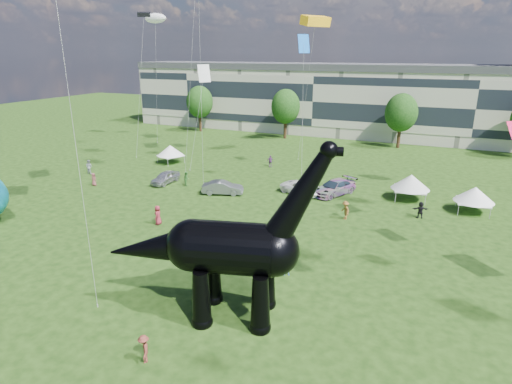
% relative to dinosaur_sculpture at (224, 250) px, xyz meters
% --- Properties ---
extents(ground, '(220.00, 220.00, 0.00)m').
position_rel_dinosaur_sculpture_xyz_m(ground, '(-4.01, 0.64, -4.28)').
color(ground, '#16330C').
rests_on(ground, ground).
extents(terrace_row, '(78.00, 11.00, 12.00)m').
position_rel_dinosaur_sculpture_xyz_m(terrace_row, '(-12.01, 62.64, 1.72)').
color(terrace_row, beige).
rests_on(terrace_row, ground).
extents(tree_far_left, '(5.20, 5.20, 9.44)m').
position_rel_dinosaur_sculpture_xyz_m(tree_far_left, '(-34.01, 53.64, 2.01)').
color(tree_far_left, '#382314').
rests_on(tree_far_left, ground).
extents(tree_mid_left, '(5.20, 5.20, 9.44)m').
position_rel_dinosaur_sculpture_xyz_m(tree_mid_left, '(-16.01, 53.64, 2.01)').
color(tree_mid_left, '#382314').
rests_on(tree_mid_left, ground).
extents(tree_mid_right, '(5.20, 5.20, 9.44)m').
position_rel_dinosaur_sculpture_xyz_m(tree_mid_right, '(3.99, 53.64, 2.01)').
color(tree_mid_right, '#382314').
rests_on(tree_mid_right, ground).
extents(dinosaur_sculpture, '(13.84, 5.58, 11.33)m').
position_rel_dinosaur_sculpture_xyz_m(dinosaur_sculpture, '(0.00, 0.00, 0.00)').
color(dinosaur_sculpture, black).
rests_on(dinosaur_sculpture, ground).
extents(car_silver, '(1.84, 4.36, 1.47)m').
position_rel_dinosaur_sculpture_xyz_m(car_silver, '(-19.40, 21.12, -3.54)').
color(car_silver, silver).
rests_on(car_silver, ground).
extents(car_grey, '(4.84, 3.01, 1.51)m').
position_rel_dinosaur_sculpture_xyz_m(car_grey, '(-11.09, 20.29, -3.52)').
color(car_grey, slate).
rests_on(car_grey, ground).
extents(car_white, '(5.43, 3.49, 1.39)m').
position_rel_dinosaur_sculpture_xyz_m(car_white, '(-2.96, 24.02, -3.58)').
color(car_white, white).
rests_on(car_white, ground).
extents(car_dark, '(4.61, 6.15, 1.66)m').
position_rel_dinosaur_sculpture_xyz_m(car_dark, '(0.40, 25.22, -3.45)').
color(car_dark, '#595960').
rests_on(car_dark, ground).
extents(gazebo_near, '(4.01, 4.01, 2.64)m').
position_rel_dinosaur_sculpture_xyz_m(gazebo_near, '(14.33, 25.38, -2.42)').
color(gazebo_near, white).
rests_on(gazebo_near, ground).
extents(gazebo_far, '(4.58, 4.58, 2.80)m').
position_rel_dinosaur_sculpture_xyz_m(gazebo_far, '(8.21, 26.87, -2.31)').
color(gazebo_far, silver).
rests_on(gazebo_far, ground).
extents(gazebo_left, '(4.86, 4.86, 2.60)m').
position_rel_dinosaur_sculpture_xyz_m(gazebo_left, '(-24.59, 29.71, -2.45)').
color(gazebo_left, white).
rests_on(gazebo_left, ground).
extents(visitors, '(51.21, 41.42, 1.86)m').
position_rel_dinosaur_sculpture_xyz_m(visitors, '(-7.26, 16.99, -3.42)').
color(visitors, '#3B7930').
rests_on(visitors, ground).
extents(kites, '(64.55, 53.19, 28.65)m').
position_rel_dinosaur_sculpture_xyz_m(kites, '(-12.01, 25.26, 15.83)').
color(kites, '#F43F10').
rests_on(kites, ground).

